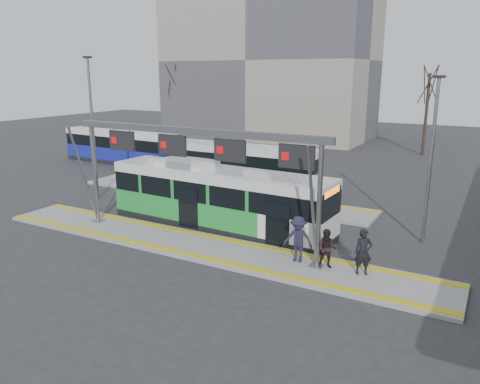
% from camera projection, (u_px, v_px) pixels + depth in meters
% --- Properties ---
extents(ground, '(120.00, 120.00, 0.00)m').
position_uv_depth(ground, '(198.00, 248.00, 21.10)').
color(ground, '#2D2D30').
rests_on(ground, ground).
extents(platform_main, '(22.00, 3.00, 0.15)m').
position_uv_depth(platform_main, '(198.00, 246.00, 21.08)').
color(platform_main, gray).
rests_on(platform_main, ground).
extents(platform_second, '(20.00, 3.00, 0.15)m').
position_uv_depth(platform_second, '(217.00, 196.00, 29.74)').
color(platform_second, gray).
rests_on(platform_second, ground).
extents(tactile_main, '(22.00, 2.65, 0.02)m').
position_uv_depth(tactile_main, '(198.00, 244.00, 21.06)').
color(tactile_main, yellow).
rests_on(tactile_main, platform_main).
extents(tactile_second, '(20.00, 0.35, 0.02)m').
position_uv_depth(tactile_second, '(226.00, 190.00, 30.69)').
color(tactile_second, yellow).
rests_on(tactile_second, platform_second).
extents(gantry, '(13.00, 1.68, 5.20)m').
position_uv_depth(gantry, '(193.00, 152.00, 20.41)').
color(gantry, slate).
rests_on(gantry, platform_main).
extents(apartment_block, '(24.50, 12.50, 18.40)m').
position_uv_depth(apartment_block, '(269.00, 59.00, 55.87)').
color(apartment_block, gray).
rests_on(apartment_block, ground).
extents(hero_bus, '(12.03, 3.04, 3.28)m').
position_uv_depth(hero_bus, '(218.00, 198.00, 23.62)').
color(hero_bus, black).
rests_on(hero_bus, ground).
extents(bg_bus_green, '(11.19, 2.51, 2.79)m').
position_uv_depth(bg_bus_green, '(241.00, 165.00, 32.61)').
color(bg_bus_green, black).
rests_on(bg_bus_green, ground).
extents(bg_bus_blue, '(10.99, 2.88, 2.84)m').
position_uv_depth(bg_bus_blue, '(120.00, 147.00, 40.66)').
color(bg_bus_blue, black).
rests_on(bg_bus_blue, ground).
extents(passenger_a, '(0.78, 0.68, 1.79)m').
position_uv_depth(passenger_a, '(363.00, 252.00, 17.77)').
color(passenger_a, black).
rests_on(passenger_a, platform_main).
extents(passenger_b, '(0.87, 0.74, 1.58)m').
position_uv_depth(passenger_b, '(327.00, 249.00, 18.38)').
color(passenger_b, black).
rests_on(passenger_b, platform_main).
extents(passenger_c, '(1.29, 0.81, 1.92)m').
position_uv_depth(passenger_c, '(298.00, 239.00, 18.95)').
color(passenger_c, '#201F38').
rests_on(passenger_c, platform_main).
extents(tree_left, '(1.40, 1.40, 7.25)m').
position_uv_depth(tree_left, '(337.00, 94.00, 49.64)').
color(tree_left, '#382B21').
rests_on(tree_left, ground).
extents(tree_mid, '(1.40, 1.40, 8.65)m').
position_uv_depth(tree_mid, '(429.00, 85.00, 43.18)').
color(tree_mid, '#382B21').
rests_on(tree_mid, ground).
extents(tree_far, '(1.40, 1.40, 9.02)m').
position_uv_depth(tree_far, '(173.00, 80.00, 56.32)').
color(tree_far, '#382B21').
rests_on(tree_far, ground).
extents(lamp_west, '(0.50, 0.25, 8.59)m').
position_uv_depth(lamp_west, '(93.00, 126.00, 28.15)').
color(lamp_west, slate).
rests_on(lamp_west, ground).
extents(lamp_east, '(0.50, 0.25, 7.56)m').
position_uv_depth(lamp_east, '(431.00, 157.00, 20.71)').
color(lamp_east, slate).
rests_on(lamp_east, ground).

